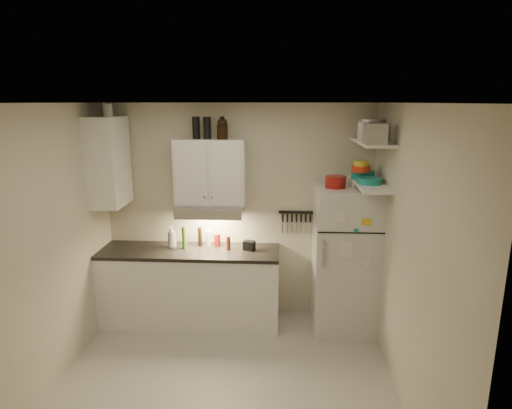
{
  "coord_description": "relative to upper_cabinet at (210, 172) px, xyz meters",
  "views": [
    {
      "loc": [
        0.5,
        -3.49,
        2.61
      ],
      "look_at": [
        0.25,
        0.9,
        1.55
      ],
      "focal_mm": 30.0,
      "sensor_mm": 36.0,
      "label": 1
    }
  ],
  "objects": [
    {
      "name": "bowl_teal",
      "position": [
        1.71,
        -0.13,
        0.0
      ],
      "size": [
        0.26,
        0.26,
        0.1
      ],
      "primitive_type": "cylinder",
      "color": "teal",
      "rests_on": "shelf_lo"
    },
    {
      "name": "thermos_a",
      "position": [
        -0.02,
        -0.01,
        0.5
      ],
      "size": [
        0.1,
        0.1,
        0.25
      ],
      "primitive_type": "cylinder",
      "rotation": [
        0.0,
        0.0,
        0.23
      ],
      "color": "black",
      "rests_on": "upper_cabinet"
    },
    {
      "name": "shelf_lo",
      "position": [
        1.75,
        -0.31,
        -0.07
      ],
      "size": [
        0.3,
        0.95,
        0.03
      ],
      "primitive_type": "cube",
      "color": "white",
      "rests_on": "right_wall"
    },
    {
      "name": "pepper_mill",
      "position": [
        0.21,
        -0.11,
        -0.82
      ],
      "size": [
        0.06,
        0.06,
        0.17
      ],
      "primitive_type": "cylinder",
      "rotation": [
        0.0,
        0.0,
        0.23
      ],
      "color": "#5B281B",
      "rests_on": "countertop"
    },
    {
      "name": "tin_a",
      "position": [
        1.7,
        -0.35,
        0.49
      ],
      "size": [
        0.25,
        0.24,
        0.19
      ],
      "primitive_type": "cube",
      "rotation": [
        0.0,
        0.0,
        -0.42
      ],
      "color": "#AAAAAD",
      "rests_on": "shelf_hi"
    },
    {
      "name": "dutch_oven",
      "position": [
        1.4,
        -0.23,
        -0.06
      ],
      "size": [
        0.26,
        0.26,
        0.13
      ],
      "primitive_type": "cylinder",
      "rotation": [
        0.0,
        0.0,
        -0.2
      ],
      "color": "maroon",
      "rests_on": "fridge"
    },
    {
      "name": "fridge",
      "position": [
        1.55,
        -0.18,
        -0.98
      ],
      "size": [
        0.7,
        0.68,
        1.7
      ],
      "primitive_type": "cube",
      "color": "silver",
      "rests_on": "floor"
    },
    {
      "name": "base_cabinet",
      "position": [
        -0.25,
        -0.14,
        -1.39
      ],
      "size": [
        2.1,
        0.6,
        0.88
      ],
      "primitive_type": "cube",
      "color": "white",
      "rests_on": "floor"
    },
    {
      "name": "tin_b",
      "position": [
        1.7,
        -0.68,
        0.49
      ],
      "size": [
        0.2,
        0.2,
        0.2
      ],
      "primitive_type": "cube",
      "rotation": [
        0.0,
        0.0,
        0.0
      ],
      "color": "#AAAAAD",
      "rests_on": "shelf_hi"
    },
    {
      "name": "book_stack",
      "position": [
        1.81,
        -0.3,
        -0.08
      ],
      "size": [
        0.24,
        0.27,
        0.08
      ],
      "primitive_type": "cube",
      "rotation": [
        0.0,
        0.0,
        0.19
      ],
      "color": "gold",
      "rests_on": "fridge"
    },
    {
      "name": "side_cabinet",
      "position": [
        -1.14,
        -0.14,
        0.12
      ],
      "size": [
        0.33,
        0.55,
        1.0
      ],
      "primitive_type": "cube",
      "color": "white",
      "rests_on": "left_wall"
    },
    {
      "name": "countertop",
      "position": [
        -0.25,
        -0.14,
        -0.93
      ],
      "size": [
        2.1,
        0.62,
        0.04
      ],
      "primitive_type": "cube",
      "color": "black",
      "rests_on": "base_cabinet"
    },
    {
      "name": "side_jar",
      "position": [
        -1.09,
        -0.16,
        0.69
      ],
      "size": [
        0.11,
        0.11,
        0.14
      ],
      "primitive_type": "cylinder",
      "rotation": [
        0.0,
        0.0,
        0.09
      ],
      "color": "silver",
      "rests_on": "side_cabinet"
    },
    {
      "name": "stock_pot",
      "position": [
        1.77,
        -0.09,
        0.5
      ],
      "size": [
        0.35,
        0.35,
        0.21
      ],
      "primitive_type": "cylinder",
      "rotation": [
        0.0,
        0.0,
        0.19
      ],
      "color": "silver",
      "rests_on": "shelf_hi"
    },
    {
      "name": "knife_strip",
      "position": [
        1.0,
        0.15,
        -0.51
      ],
      "size": [
        0.42,
        0.02,
        0.03
      ],
      "primitive_type": "cube",
      "color": "black",
      "rests_on": "back_wall"
    },
    {
      "name": "clear_bottle",
      "position": [
        -0.04,
        0.01,
        -0.8
      ],
      "size": [
        0.07,
        0.07,
        0.2
      ],
      "primitive_type": "cylinder",
      "rotation": [
        0.0,
        0.0,
        -0.08
      ],
      "color": "silver",
      "rests_on": "countertop"
    },
    {
      "name": "range_hood",
      "position": [
        0.0,
        -0.06,
        -0.44
      ],
      "size": [
        0.76,
        0.46,
        0.12
      ],
      "primitive_type": "cube",
      "color": "silver",
      "rests_on": "back_wall"
    },
    {
      "name": "vinegar_bottle",
      "position": [
        -0.15,
        0.01,
        -0.79
      ],
      "size": [
        0.06,
        0.06,
        0.23
      ],
      "primitive_type": "cylinder",
      "rotation": [
        0.0,
        0.0,
        0.16
      ],
      "color": "black",
      "rests_on": "countertop"
    },
    {
      "name": "back_wall",
      "position": [
        0.3,
        0.18,
        -0.53
      ],
      "size": [
        3.2,
        0.02,
        2.6
      ],
      "primitive_type": "cube",
      "color": "beige",
      "rests_on": "ground"
    },
    {
      "name": "right_wall",
      "position": [
        1.91,
        -1.33,
        -0.53
      ],
      "size": [
        0.02,
        3.0,
        2.6
      ],
      "primitive_type": "cube",
      "color": "beige",
      "rests_on": "ground"
    },
    {
      "name": "left_wall",
      "position": [
        -1.31,
        -1.33,
        -0.53
      ],
      "size": [
        0.02,
        3.0,
        2.6
      ],
      "primitive_type": "cube",
      "color": "beige",
      "rests_on": "ground"
    },
    {
      "name": "ceiling",
      "position": [
        0.3,
        -1.33,
        0.78
      ],
      "size": [
        3.2,
        3.0,
        0.02
      ],
      "primitive_type": "cube",
      "color": "white",
      "rests_on": "ground"
    },
    {
      "name": "growler_a",
      "position": [
        0.14,
        -0.04,
        0.49
      ],
      "size": [
        0.13,
        0.13,
        0.23
      ],
      "primitive_type": null,
      "rotation": [
        0.0,
        0.0,
        0.37
      ],
      "color": "black",
      "rests_on": "upper_cabinet"
    },
    {
      "name": "bowl_orange",
      "position": [
        1.67,
        -0.22,
        0.08
      ],
      "size": [
        0.21,
        0.21,
        0.06
      ],
      "primitive_type": "cylinder",
      "color": "red",
      "rests_on": "bowl_teal"
    },
    {
      "name": "bowl_yellow",
      "position": [
        1.67,
        -0.22,
        0.14
      ],
      "size": [
        0.16,
        0.16,
        0.05
      ],
      "primitive_type": "cylinder",
      "color": "gold",
      "rests_on": "bowl_orange"
    },
    {
      "name": "plates",
      "position": [
        1.74,
        -0.37,
        -0.02
      ],
      "size": [
        0.34,
        0.34,
        0.06
      ],
      "primitive_type": "cylinder",
      "rotation": [
        0.0,
        0.0,
        -0.44
      ],
      "color": "teal",
      "rests_on": "shelf_lo"
    },
    {
      "name": "red_jar",
      "position": [
        0.06,
        0.02,
        -0.83
      ],
      "size": [
        0.1,
        0.1,
        0.15
      ],
      "primitive_type": "cylinder",
      "rotation": [
        0.0,
        0.0,
        0.35
      ],
      "color": "maroon",
      "rests_on": "countertop"
    },
    {
      "name": "caddy",
      "position": [
        0.45,
        -0.1,
        -0.85
      ],
      "size": [
        0.15,
        0.13,
        0.11
      ],
      "primitive_type": "cube",
      "rotation": [
        0.0,
        0.0,
        -0.36
      ],
      "color": "black",
      "rests_on": "countertop"
    },
    {
      "name": "oil_bottle",
      "position": [
        -0.31,
        -0.1,
        -0.77
      ],
      "size": [
        0.06,
        0.06,
        0.27
      ],
      "primitive_type": "cylinder",
      "rotation": [
        0.0,
        0.0,
        0.09
      ],
      "color": "#3E6E1B",
      "rests_on": "countertop"
    },
    {
      "name": "upper_cabinet",
      "position": [
        0.0,
        0.0,
        0.0
      ],
      "size": [
        0.8,
        0.33,
        0.75
      ],
      "primitive_type": "cube",
      "color": "white",
      "rests_on": "back_wall"
    },
    {
      "name": "shelf_hi",
      "position": [
        1.75,
        -0.31,
        0.38
      ],
      "size": [
        0.3,
        0.95,
        0.03
      ],
      "primitive_type": "cube",
      "color": "white",
      "rests_on": "right_wall"
    },
    {
      "name": "thermos_b",
      "position": [
        -0.15,
        0.01,
        0.5
      ],
      "size": [
        0.1,
        0.1,
        0.25
      ],
      "primitive_type": "cylinder",
      "rotation": [
        0.0,
        0.0,
        -0.21
      ],
      "color": "black",
      "rests_on": "upper_cabinet"
    },
    {
      "name": "floor",
      "position": [
        0.3,
        -1.33,
        -1.84
      ],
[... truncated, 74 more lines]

